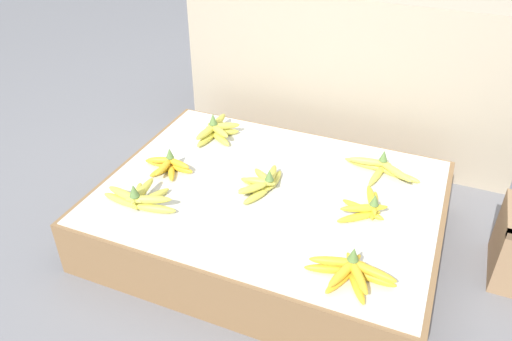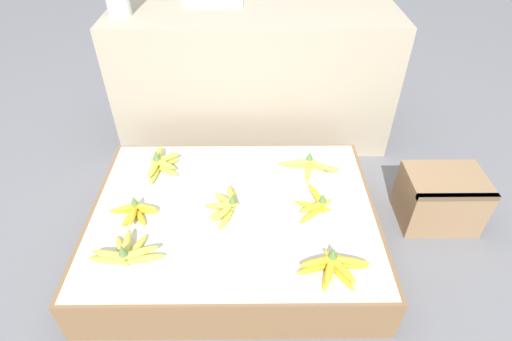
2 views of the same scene
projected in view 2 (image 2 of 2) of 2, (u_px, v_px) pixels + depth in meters
The scene contains 12 objects.
ground_plane at pixel (235, 243), 1.73m from camera, with size 10.00×10.00×0.00m, color slate.
display_platform at pixel (234, 226), 1.66m from camera, with size 1.14×0.87×0.21m.
back_vendor_table at pixel (254, 73), 2.19m from camera, with size 1.43×0.58×0.71m.
wooden_crate at pixel (440, 199), 1.76m from camera, with size 0.33×0.24×0.25m.
banana_bunch_front_left at pixel (126, 253), 1.39m from camera, with size 0.27×0.15×0.10m.
banana_bunch_front_midright at pixel (334, 266), 1.35m from camera, with size 0.26×0.16×0.09m.
banana_bunch_middle_left at pixel (135, 211), 1.55m from camera, with size 0.20×0.12×0.09m.
banana_bunch_middle_midleft at pixel (226, 205), 1.57m from camera, with size 0.14×0.23×0.09m.
banana_bunch_middle_midright at pixel (316, 204), 1.58m from camera, with size 0.16×0.21×0.09m.
banana_bunch_back_left at pixel (160, 164), 1.77m from camera, with size 0.14×0.23×0.10m.
banana_bunch_back_midright at pixel (309, 166), 1.76m from camera, with size 0.28×0.16×0.09m.
foam_tray_white at pixel (214, 0), 2.03m from camera, with size 0.30×0.16×0.02m.
Camera 2 is at (0.08, -1.13, 1.35)m, focal length 28.00 mm.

